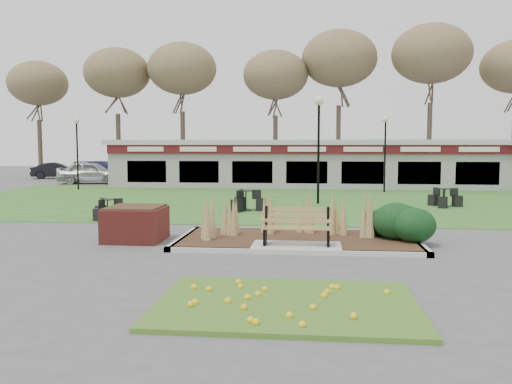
# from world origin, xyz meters

# --- Properties ---
(ground) EXTENTS (100.00, 100.00, 0.00)m
(ground) POSITION_xyz_m (0.00, 0.00, 0.00)
(ground) COLOR #515154
(ground) RESTS_ON ground
(lawn) EXTENTS (34.00, 16.00, 0.02)m
(lawn) POSITION_xyz_m (0.00, 12.00, 0.01)
(lawn) COLOR #2D6520
(lawn) RESTS_ON ground
(flower_bed) EXTENTS (4.20, 3.00, 0.16)m
(flower_bed) POSITION_xyz_m (0.00, -4.60, 0.07)
(flower_bed) COLOR #3C681D
(flower_bed) RESTS_ON ground
(planting_bed) EXTENTS (6.75, 3.40, 1.27)m
(planting_bed) POSITION_xyz_m (1.27, 1.35, 0.37)
(planting_bed) COLOR #362015
(planting_bed) RESTS_ON ground
(park_bench) EXTENTS (1.70, 0.66, 0.93)m
(park_bench) POSITION_xyz_m (0.00, 0.25, 0.59)
(park_bench) COLOR #9F7748
(park_bench) RESTS_ON ground
(brick_planter) EXTENTS (1.50, 1.50, 0.95)m
(brick_planter) POSITION_xyz_m (-4.40, 1.00, 0.48)
(brick_planter) COLOR maroon
(brick_planter) RESTS_ON ground
(food_pavilion) EXTENTS (24.60, 3.40, 2.90)m
(food_pavilion) POSITION_xyz_m (0.00, 19.96, 1.48)
(food_pavilion) COLOR gray
(food_pavilion) RESTS_ON ground
(tree_backdrop) EXTENTS (47.24, 5.24, 10.36)m
(tree_backdrop) POSITION_xyz_m (0.00, 28.00, 8.36)
(tree_backdrop) COLOR #47382B
(tree_backdrop) RESTS_ON ground
(lamp_post_mid_right) EXTENTS (0.39, 0.39, 4.71)m
(lamp_post_mid_right) POSITION_xyz_m (0.61, 10.76, 3.43)
(lamp_post_mid_right) COLOR black
(lamp_post_mid_right) RESTS_ON ground
(lamp_post_far_right) EXTENTS (0.35, 0.35, 4.16)m
(lamp_post_far_right) POSITION_xyz_m (4.26, 17.00, 3.03)
(lamp_post_far_right) COLOR black
(lamp_post_far_right) RESTS_ON ground
(lamp_post_far_left) EXTENTS (0.35, 0.35, 4.16)m
(lamp_post_far_left) POSITION_xyz_m (-13.24, 17.00, 3.03)
(lamp_post_far_left) COLOR black
(lamp_post_far_left) RESTS_ON ground
(bistro_set_a) EXTENTS (1.28, 1.24, 0.69)m
(bistro_set_a) POSITION_xyz_m (-6.76, 5.00, 0.25)
(bistro_set_a) COLOR black
(bistro_set_a) RESTS_ON ground
(bistro_set_b) EXTENTS (1.32, 1.51, 0.80)m
(bistro_set_b) POSITION_xyz_m (-2.24, 7.90, 0.29)
(bistro_set_b) COLOR black
(bistro_set_b) RESTS_ON ground
(bistro_set_d) EXTENTS (1.35, 1.41, 0.76)m
(bistro_set_d) POSITION_xyz_m (5.87, 10.09, 0.27)
(bistro_set_d) COLOR black
(bistro_set_d) RESTS_ON ground
(car_silver) EXTENTS (4.62, 2.40, 1.50)m
(car_silver) POSITION_xyz_m (-14.43, 21.72, 0.75)
(car_silver) COLOR #AFAEB3
(car_silver) RESTS_ON ground
(car_black) EXTENTS (3.97, 2.48, 1.24)m
(car_black) POSITION_xyz_m (-19.38, 26.84, 0.62)
(car_black) COLOR black
(car_black) RESTS_ON ground
(car_blue) EXTENTS (5.06, 3.45, 1.36)m
(car_blue) POSITION_xyz_m (-15.68, 27.00, 0.68)
(car_blue) COLOR navy
(car_blue) RESTS_ON ground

